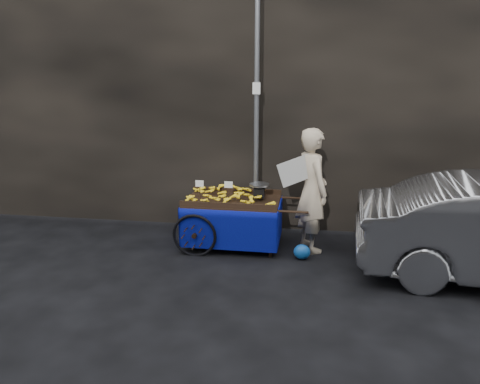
# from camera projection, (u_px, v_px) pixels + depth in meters

# --- Properties ---
(ground) EXTENTS (80.00, 80.00, 0.00)m
(ground) POSITION_uv_depth(u_px,v_px,m) (224.00, 263.00, 6.71)
(ground) COLOR black
(ground) RESTS_ON ground
(building_wall) EXTENTS (13.50, 2.00, 5.00)m
(building_wall) POSITION_uv_depth(u_px,v_px,m) (270.00, 79.00, 8.47)
(building_wall) COLOR black
(building_wall) RESTS_ON ground
(street_pole) EXTENTS (0.12, 0.10, 4.00)m
(street_pole) POSITION_uv_depth(u_px,v_px,m) (257.00, 114.00, 7.37)
(street_pole) COLOR slate
(street_pole) RESTS_ON ground
(banana_cart) EXTENTS (2.00, 1.02, 1.08)m
(banana_cart) POSITION_uv_depth(u_px,v_px,m) (230.00, 205.00, 7.21)
(banana_cart) COLOR black
(banana_cart) RESTS_ON ground
(vendor) EXTENTS (0.88, 0.81, 1.88)m
(vendor) POSITION_uv_depth(u_px,v_px,m) (312.00, 190.00, 7.00)
(vendor) COLOR #BCA98C
(vendor) RESTS_ON ground
(plastic_bag) EXTENTS (0.25, 0.20, 0.22)m
(plastic_bag) POSITION_uv_depth(u_px,v_px,m) (302.00, 252.00, 6.84)
(plastic_bag) COLOR blue
(plastic_bag) RESTS_ON ground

